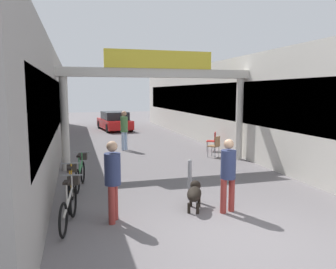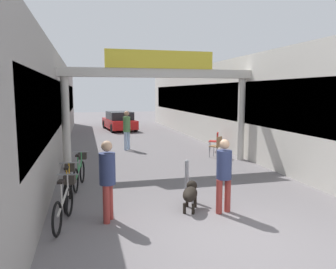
{
  "view_description": "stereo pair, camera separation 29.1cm",
  "coord_description": "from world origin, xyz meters",
  "views": [
    {
      "loc": [
        -2.99,
        -5.35,
        2.73
      ],
      "look_at": [
        0.0,
        5.17,
        1.3
      ],
      "focal_mm": 35.0,
      "sensor_mm": 36.0,
      "label": 1
    },
    {
      "loc": [
        -2.71,
        -5.42,
        2.73
      ],
      "look_at": [
        0.0,
        5.17,
        1.3
      ],
      "focal_mm": 35.0,
      "sensor_mm": 36.0,
      "label": 2
    }
  ],
  "objects": [
    {
      "name": "pedestrian_carrying_crate",
      "position": [
        -0.8,
        9.87,
        1.07
      ],
      "size": [
        0.48,
        0.48,
        1.85
      ],
      "color": "#A5BFE0",
      "rests_on": "ground_plane"
    },
    {
      "name": "parked_car_red",
      "position": [
        -0.3,
        18.14,
        0.64
      ],
      "size": [
        2.23,
        4.19,
        1.33
      ],
      "color": "red",
      "rests_on": "ground_plane"
    },
    {
      "name": "cafe_chair_wood_nearer",
      "position": [
        2.6,
        7.1,
        0.54
      ],
      "size": [
        0.56,
        0.56,
        0.89
      ],
      "color": "gray",
      "rests_on": "ground_plane"
    },
    {
      "name": "bicycle_orange_second",
      "position": [
        -3.15,
        2.67,
        0.44
      ],
      "size": [
        0.46,
        1.69,
        0.98
      ],
      "color": "black",
      "rests_on": "ground_plane"
    },
    {
      "name": "pedestrian_with_dog",
      "position": [
        0.28,
        1.2,
        0.96
      ],
      "size": [
        0.42,
        0.42,
        1.69
      ],
      "color": "#99332D",
      "rests_on": "ground_plane"
    },
    {
      "name": "cafe_chair_red_farther",
      "position": [
        3.08,
        8.45,
        0.54
      ],
      "size": [
        0.54,
        0.54,
        0.89
      ],
      "color": "gray",
      "rests_on": "ground_plane"
    },
    {
      "name": "storefront_left",
      "position": [
        -5.09,
        11.0,
        2.09
      ],
      "size": [
        3.0,
        26.0,
        4.18
      ],
      "color": "#9E9993",
      "rests_on": "ground_plane"
    },
    {
      "name": "bicycle_silver_nearest",
      "position": [
        -3.17,
        1.46,
        0.44
      ],
      "size": [
        0.48,
        1.67,
        0.98
      ],
      "color": "black",
      "rests_on": "ground_plane"
    },
    {
      "name": "ground_plane",
      "position": [
        0.0,
        0.0,
        0.0
      ],
      "size": [
        80.0,
        80.0,
        0.0
      ],
      "primitive_type": "plane",
      "color": "slate"
    },
    {
      "name": "bollard_post_metal",
      "position": [
        -0.26,
        2.26,
        0.53
      ],
      "size": [
        0.1,
        0.1,
        1.04
      ],
      "color": "gray",
      "rests_on": "ground_plane"
    },
    {
      "name": "bicycle_green_third",
      "position": [
        -2.9,
        4.18,
        0.44
      ],
      "size": [
        0.46,
        1.68,
        0.98
      ],
      "color": "black",
      "rests_on": "ground_plane"
    },
    {
      "name": "dog_on_leash",
      "position": [
        -0.38,
        1.58,
        0.39
      ],
      "size": [
        0.62,
        0.88,
        0.62
      ],
      "color": "black",
      "rests_on": "ground_plane"
    },
    {
      "name": "arcade_sign_gateway",
      "position": [
        0.0,
        6.45,
        2.97
      ],
      "size": [
        7.4,
        0.47,
        4.21
      ],
      "color": "beige",
      "rests_on": "ground_plane"
    },
    {
      "name": "pedestrian_companion",
      "position": [
        -2.28,
        1.34,
        0.99
      ],
      "size": [
        0.44,
        0.44,
        1.73
      ],
      "color": "#99332D",
      "rests_on": "ground_plane"
    },
    {
      "name": "storefront_right",
      "position": [
        5.09,
        11.0,
        2.09
      ],
      "size": [
        3.0,
        26.0,
        4.18
      ],
      "color": "beige",
      "rests_on": "ground_plane"
    }
  ]
}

